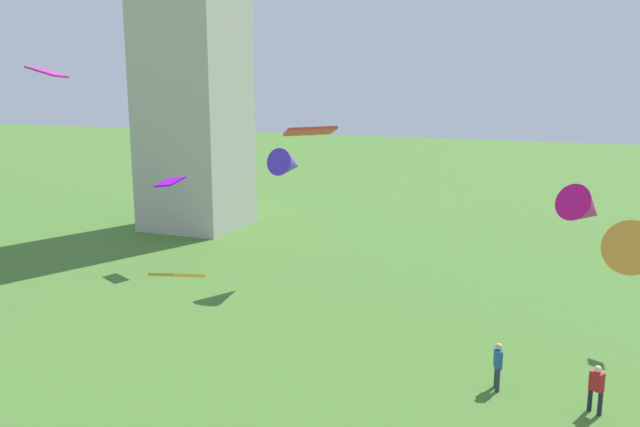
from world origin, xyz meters
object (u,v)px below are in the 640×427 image
(kite_flying_4, at_px, (176,275))
(kite_flying_6, at_px, (289,164))
(kite_flying_7, at_px, (170,182))
(person_2, at_px, (498,363))
(person_1, at_px, (596,386))
(kite_flying_8, at_px, (625,242))
(kite_flying_2, at_px, (47,72))
(kite_flying_5, at_px, (585,209))
(kite_flying_10, at_px, (310,131))

(kite_flying_4, bearing_deg, kite_flying_6, -52.78)
(kite_flying_7, bearing_deg, person_2, 175.73)
(kite_flying_7, bearing_deg, person_1, 177.71)
(kite_flying_8, bearing_deg, kite_flying_2, -20.26)
(kite_flying_5, height_order, kite_flying_7, kite_flying_5)
(kite_flying_4, height_order, kite_flying_7, kite_flying_7)
(kite_flying_6, bearing_deg, kite_flying_4, 108.51)
(kite_flying_2, distance_m, kite_flying_4, 11.78)
(kite_flying_2, bearing_deg, kite_flying_5, 171.27)
(kite_flying_6, bearing_deg, kite_flying_8, 139.79)
(person_1, relative_size, kite_flying_5, 0.81)
(kite_flying_10, bearing_deg, kite_flying_5, 159.71)
(person_2, xyz_separation_m, kite_flying_7, (-20.14, 9.44, 4.05))
(kite_flying_2, bearing_deg, person_1, 177.58)
(kite_flying_5, xyz_separation_m, kite_flying_10, (-7.70, -2.02, 2.14))
(person_2, relative_size, kite_flying_10, 1.01)
(person_2, height_order, kite_flying_8, kite_flying_8)
(person_2, relative_size, kite_flying_2, 1.19)
(person_1, xyz_separation_m, kite_flying_7, (-23.41, 10.01, 4.09))
(kite_flying_6, bearing_deg, kite_flying_10, 123.86)
(kite_flying_2, height_order, kite_flying_6, kite_flying_2)
(person_2, bearing_deg, kite_flying_10, -60.75)
(kite_flying_7, height_order, kite_flying_10, kite_flying_10)
(person_1, distance_m, kite_flying_6, 19.76)
(person_1, height_order, kite_flying_5, kite_flying_5)
(kite_flying_4, relative_size, kite_flying_10, 1.12)
(kite_flying_6, bearing_deg, kite_flying_2, 70.24)
(kite_flying_5, bearing_deg, kite_flying_4, 43.73)
(kite_flying_5, distance_m, kite_flying_8, 4.68)
(kite_flying_7, bearing_deg, kite_flying_4, 145.73)
(kite_flying_2, relative_size, kite_flying_6, 0.58)
(person_2, bearing_deg, kite_flying_6, -141.79)
(kite_flying_2, height_order, kite_flying_7, kite_flying_2)
(kite_flying_4, relative_size, kite_flying_8, 1.09)
(person_1, distance_m, kite_flying_2, 23.96)
(kite_flying_6, distance_m, kite_flying_7, 7.65)
(kite_flying_6, xyz_separation_m, kite_flying_10, (7.39, -14.73, 3.09))
(kite_flying_7, xyz_separation_m, kite_flying_10, (14.91, -14.35, 4.45))
(person_2, height_order, kite_flying_4, kite_flying_4)
(person_1, relative_size, kite_flying_2, 1.14)
(kite_flying_2, xyz_separation_m, kite_flying_6, (5.72, 11.23, -4.86))
(person_1, relative_size, person_2, 0.96)
(person_2, bearing_deg, kite_flying_4, -72.37)
(kite_flying_2, relative_size, kite_flying_4, 0.76)
(kite_flying_5, distance_m, kite_flying_6, 19.75)
(kite_flying_4, bearing_deg, kite_flying_5, -140.27)
(kite_flying_2, relative_size, kite_flying_7, 0.74)
(person_1, distance_m, kite_flying_5, 6.85)
(kite_flying_4, bearing_deg, kite_flying_10, -141.90)
(kite_flying_5, bearing_deg, kite_flying_8, 130.01)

